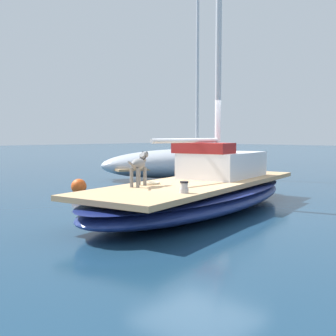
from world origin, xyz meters
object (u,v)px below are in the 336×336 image
Objects in this scene: sailboat_main at (199,196)px; moored_boat_port_side at (182,163)px; coiled_rope at (152,183)px; mooring_buoy at (79,186)px; dog_grey at (139,165)px; deck_winch at (184,187)px.

moored_boat_port_side is (-5.20, 5.31, 0.26)m from sailboat_main.
moored_boat_port_side reaches higher than coiled_rope.
sailboat_main is 4.17m from mooring_buoy.
moored_boat_port_side is 5.72m from mooring_buoy.
mooring_buoy is (-3.85, 1.21, -0.86)m from dog_grey.
moored_boat_port_side is (-4.81, 6.39, -0.09)m from coiled_rope.
coiled_rope is (-1.41, 0.59, -0.08)m from deck_winch.
sailboat_main is 1.07× the size of moored_boat_port_side.
deck_winch is at bearing -22.79° from coiled_rope.
coiled_rope is 0.05× the size of moored_boat_port_side.
coiled_rope is at bearing -109.48° from sailboat_main.
sailboat_main is 7.43m from moored_boat_port_side.
deck_winch is at bearing -6.52° from dog_grey.
sailboat_main is 2.00m from deck_winch.
dog_grey is at bearing 173.48° from deck_winch.
deck_winch reaches higher than mooring_buoy.
deck_winch is (1.33, -0.15, -0.32)m from dog_grey.
sailboat_main is at bearing 78.53° from dog_grey.
dog_grey reaches higher than sailboat_main.
deck_winch is 5.38m from mooring_buoy.
moored_boat_port_side is at bearing 125.61° from dog_grey.
dog_grey is at bearing -101.47° from sailboat_main.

